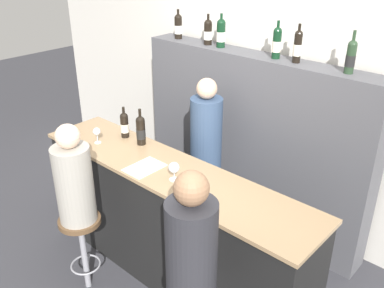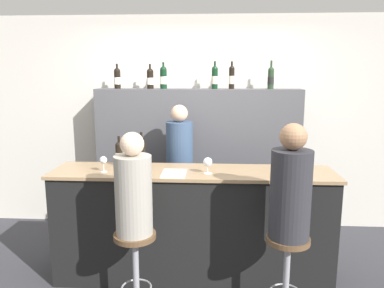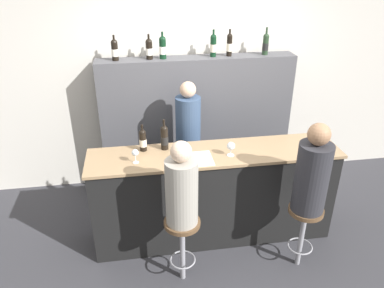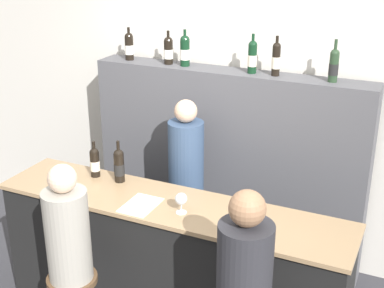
% 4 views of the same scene
% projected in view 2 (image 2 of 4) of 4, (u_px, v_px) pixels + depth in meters
% --- Properties ---
extents(wall_back, '(6.40, 0.05, 2.60)m').
position_uv_depth(wall_back, '(199.00, 123.00, 4.65)').
color(wall_back, beige).
rests_on(wall_back, ground_plane).
extents(bar_counter, '(2.56, 0.56, 1.05)m').
position_uv_depth(bar_counter, '(193.00, 225.00, 3.49)').
color(bar_counter, black).
rests_on(bar_counter, ground_plane).
extents(back_bar_cabinet, '(2.40, 0.28, 1.74)m').
position_uv_depth(back_bar_cabinet, '(198.00, 161.00, 4.51)').
color(back_bar_cabinet, '#4C4C51').
rests_on(back_bar_cabinet, ground_plane).
extents(wine_bottle_counter_0, '(0.07, 0.07, 0.29)m').
position_uv_depth(wine_bottle_counter_0, '(119.00, 153.00, 3.57)').
color(wine_bottle_counter_0, black).
rests_on(wine_bottle_counter_0, bar_counter).
extents(wine_bottle_counter_1, '(0.08, 0.08, 0.32)m').
position_uv_depth(wine_bottle_counter_1, '(142.00, 152.00, 3.55)').
color(wine_bottle_counter_1, black).
rests_on(wine_bottle_counter_1, bar_counter).
extents(wine_bottle_backbar_0, '(0.08, 0.08, 0.29)m').
position_uv_depth(wine_bottle_backbar_0, '(117.00, 78.00, 4.38)').
color(wine_bottle_backbar_0, black).
rests_on(wine_bottle_backbar_0, back_bar_cabinet).
extents(wine_bottle_backbar_1, '(0.08, 0.08, 0.29)m').
position_uv_depth(wine_bottle_backbar_1, '(150.00, 78.00, 4.36)').
color(wine_bottle_backbar_1, black).
rests_on(wine_bottle_backbar_1, back_bar_cabinet).
extents(wine_bottle_backbar_2, '(0.08, 0.08, 0.31)m').
position_uv_depth(wine_bottle_backbar_2, '(163.00, 77.00, 4.35)').
color(wine_bottle_backbar_2, black).
rests_on(wine_bottle_backbar_2, back_bar_cabinet).
extents(wine_bottle_backbar_3, '(0.07, 0.07, 0.31)m').
position_uv_depth(wine_bottle_backbar_3, '(215.00, 77.00, 4.31)').
color(wine_bottle_backbar_3, black).
rests_on(wine_bottle_backbar_3, back_bar_cabinet).
extents(wine_bottle_backbar_4, '(0.07, 0.07, 0.31)m').
position_uv_depth(wine_bottle_backbar_4, '(232.00, 77.00, 4.30)').
color(wine_bottle_backbar_4, black).
rests_on(wine_bottle_backbar_4, back_bar_cabinet).
extents(wine_bottle_backbar_5, '(0.07, 0.07, 0.32)m').
position_uv_depth(wine_bottle_backbar_5, '(271.00, 78.00, 4.28)').
color(wine_bottle_backbar_5, '#233823').
rests_on(wine_bottle_backbar_5, back_bar_cabinet).
extents(wine_glass_0, '(0.07, 0.07, 0.14)m').
position_uv_depth(wine_glass_0, '(103.00, 161.00, 3.34)').
color(wine_glass_0, silver).
rests_on(wine_glass_0, bar_counter).
extents(wine_glass_1, '(0.08, 0.08, 0.14)m').
position_uv_depth(wine_glass_1, '(208.00, 162.00, 3.28)').
color(wine_glass_1, silver).
rests_on(wine_glass_1, bar_counter).
extents(tasting_menu, '(0.21, 0.30, 0.00)m').
position_uv_depth(tasting_menu, '(174.00, 173.00, 3.29)').
color(tasting_menu, white).
rests_on(tasting_menu, bar_counter).
extents(bar_stool_left, '(0.33, 0.33, 0.69)m').
position_uv_depth(bar_stool_left, '(135.00, 253.00, 2.94)').
color(bar_stool_left, gray).
rests_on(bar_stool_left, ground_plane).
extents(guest_seated_left, '(0.28, 0.28, 0.80)m').
position_uv_depth(guest_seated_left, '(133.00, 190.00, 2.85)').
color(guest_seated_left, gray).
rests_on(guest_seated_left, bar_stool_left).
extents(bar_stool_right, '(0.33, 0.33, 0.69)m').
position_uv_depth(bar_stool_right, '(287.00, 257.00, 2.88)').
color(bar_stool_right, gray).
rests_on(bar_stool_right, ground_plane).
extents(guest_seated_right, '(0.31, 0.31, 0.88)m').
position_uv_depth(guest_seated_right, '(291.00, 188.00, 2.77)').
color(guest_seated_right, '#28282D').
rests_on(guest_seated_right, bar_stool_right).
extents(bartender, '(0.29, 0.29, 1.59)m').
position_uv_depth(bartender, '(180.00, 182.00, 4.10)').
color(bartender, '#334766').
rests_on(bartender, ground_plane).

